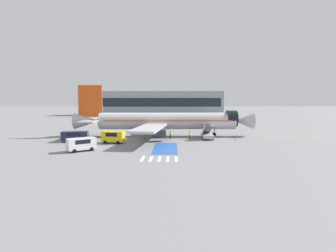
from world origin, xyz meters
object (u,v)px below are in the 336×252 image
ground_crew_0 (190,134)px  ground_crew_1 (144,135)px  traffic_cone_0 (236,138)px  terminal_building (151,103)px  service_van_2 (81,143)px  boarding_stairs_forward (207,135)px  fuel_tanker (148,120)px  airliner (164,121)px  ground_crew_2 (171,134)px  service_van_0 (75,136)px  service_van_1 (113,136)px

ground_crew_0 → ground_crew_1: ground_crew_0 is taller
ground_crew_1 → traffic_cone_0: 19.54m
terminal_building → service_van_2: bearing=-91.6°
boarding_stairs_forward → ground_crew_0: 3.78m
boarding_stairs_forward → fuel_tanker: (-15.64, 30.39, 0.91)m
airliner → ground_crew_2: bearing=20.2°
terminal_building → traffic_cone_0: bearing=-74.2°
airliner → boarding_stairs_forward: 10.64m
service_van_2 → boarding_stairs_forward: bearing=85.3°
fuel_tanker → ground_crew_1: bearing=-90.5°
service_van_0 → ground_crew_0: bearing=-87.5°
ground_crew_2 → terminal_building: 89.65m
airliner → fuel_tanker: airliner is taller
ground_crew_1 → traffic_cone_0: bearing=-101.5°
service_van_0 → ground_crew_1: (13.54, 3.60, -0.23)m
ground_crew_1 → ground_crew_2: (5.63, 1.11, 0.05)m
service_van_2 → airliner: bearing=107.9°
service_van_1 → service_van_2: bearing=-13.8°
ground_crew_0 → traffic_cone_0: ground_crew_0 is taller
boarding_stairs_forward → service_van_2: boarding_stairs_forward is taller
boarding_stairs_forward → service_van_2: bearing=-149.5°
fuel_tanker → service_van_1: bearing=-99.7°
ground_crew_2 → traffic_cone_0: (13.89, -0.86, -0.85)m
ground_crew_1 → service_van_2: bearing=134.3°
terminal_building → ground_crew_2: bearing=-82.6°
service_van_1 → traffic_cone_0: 25.57m
service_van_0 → service_van_1: bearing=-108.1°
boarding_stairs_forward → fuel_tanker: boarding_stairs_forward is taller
service_van_1 → ground_crew_1: (5.46, 5.11, -0.36)m
airliner → ground_crew_1: 6.88m
ground_crew_2 → ground_crew_0: bearing=-142.5°
service_van_2 → terminal_building: (2.89, 103.21, 5.27)m
service_van_2 → terminal_building: bearing=141.6°
airliner → fuel_tanker: bearing=-168.2°
terminal_building → ground_crew_0: bearing=-80.0°
service_van_1 → traffic_cone_0: service_van_1 is taller
airliner → service_van_1: bearing=-45.4°
ground_crew_0 → ground_crew_1: bearing=138.2°
terminal_building → airliner: bearing=-83.3°
airliner → fuel_tanker: size_ratio=4.18×
fuel_tanker → service_van_2: fuel_tanker is taller
airliner → service_van_0: airliner is taller
service_van_0 → service_van_2: 10.84m
fuel_tanker → service_van_0: fuel_tanker is taller
traffic_cone_0 → boarding_stairs_forward: bearing=175.9°
airliner → terminal_building: bearing=-174.8°
boarding_stairs_forward → ground_crew_2: size_ratio=2.85×
service_van_1 → service_van_2: service_van_1 is taller
fuel_tanker → traffic_cone_0: bearing=-59.4°
service_van_0 → boarding_stairs_forward: bearing=-88.6°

